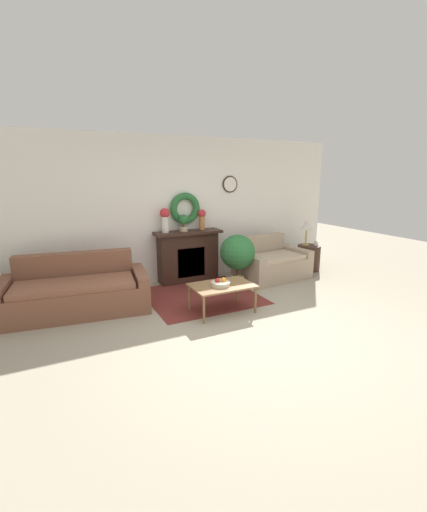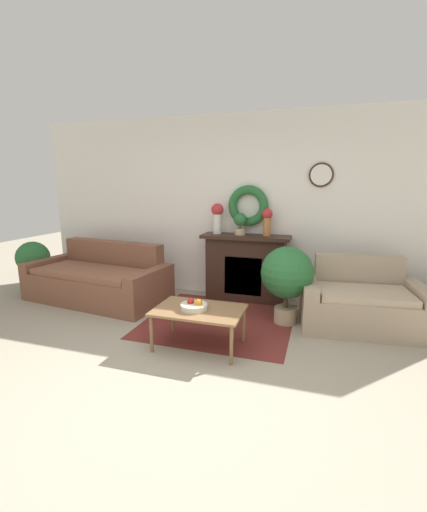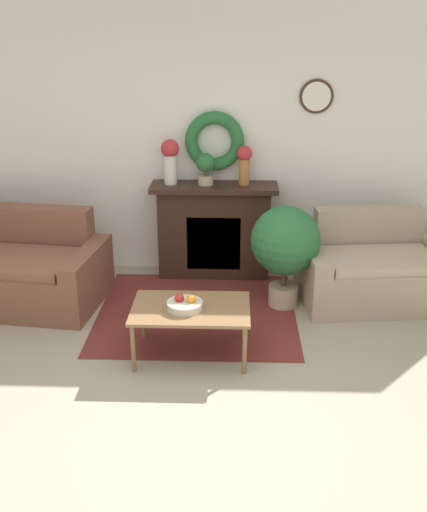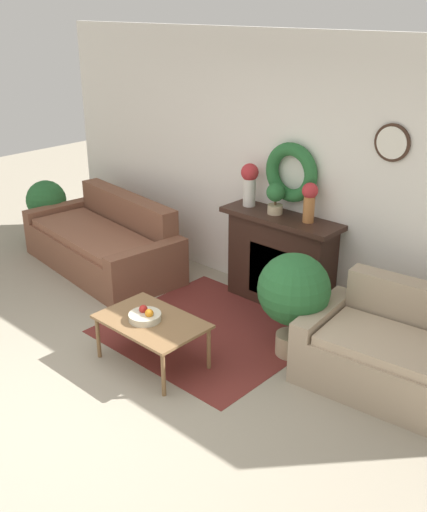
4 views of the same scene
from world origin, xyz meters
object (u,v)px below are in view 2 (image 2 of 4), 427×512
(potted_plant_on_mantel, at_px, (240,223))
(loveseat_right, at_px, (361,303))
(coffee_table, at_px, (199,312))
(vase_on_mantel_left, at_px, (217,216))
(fireplace, at_px, (245,267))
(potted_plant_floor_by_loveseat, at_px, (287,275))
(fruit_bowl, at_px, (194,306))
(couch_left, at_px, (99,280))
(vase_on_mantel_right, at_px, (267,220))
(potted_plant_floor_by_couch, at_px, (33,260))

(potted_plant_on_mantel, bearing_deg, loveseat_right, -18.33)
(coffee_table, distance_m, vase_on_mantel_left, 1.89)
(fireplace, bearing_deg, potted_plant_floor_by_loveseat, -46.95)
(fireplace, xyz_separation_m, fruit_bowl, (-0.17, -1.68, -0.03))
(couch_left, relative_size, potted_plant_on_mantel, 6.93)
(couch_left, xyz_separation_m, vase_on_mantel_right, (2.38, 0.65, 0.91))
(vase_on_mantel_right, xyz_separation_m, potted_plant_floor_by_couch, (-3.64, -0.59, -0.69))
(vase_on_mantel_left, bearing_deg, vase_on_mantel_right, 0.00)
(loveseat_right, bearing_deg, coffee_table, -152.79)
(potted_plant_on_mantel, xyz_separation_m, potted_plant_floor_by_couch, (-3.26, -0.57, -0.65))
(fireplace, distance_m, coffee_table, 1.66)
(fruit_bowl, height_order, potted_plant_floor_by_couch, potted_plant_floor_by_couch)
(potted_plant_floor_by_couch, relative_size, potted_plant_floor_by_loveseat, 0.83)
(fireplace, height_order, potted_plant_floor_by_loveseat, fireplace)
(fireplace, relative_size, fruit_bowl, 4.55)
(fruit_bowl, xyz_separation_m, potted_plant_on_mantel, (0.09, 1.67, 0.69))
(fireplace, bearing_deg, vase_on_mantel_left, 179.25)
(loveseat_right, bearing_deg, vase_on_mantel_left, 158.15)
(vase_on_mantel_left, height_order, vase_on_mantel_right, vase_on_mantel_left)
(potted_plant_on_mantel, bearing_deg, couch_left, -162.48)
(vase_on_mantel_right, relative_size, potted_plant_floor_by_loveseat, 0.40)
(couch_left, bearing_deg, coffee_table, -20.30)
(loveseat_right, height_order, potted_plant_on_mantel, potted_plant_on_mantel)
(vase_on_mantel_left, bearing_deg, fruit_bowl, -81.14)
(fruit_bowl, distance_m, potted_plant_on_mantel, 1.81)
(potted_plant_on_mantel, bearing_deg, coffee_table, -91.53)
(fruit_bowl, distance_m, potted_plant_floor_by_loveseat, 1.29)
(potted_plant_floor_by_couch, bearing_deg, fireplace, 10.00)
(couch_left, relative_size, vase_on_mantel_left, 4.90)
(couch_left, relative_size, potted_plant_floor_by_couch, 2.72)
(fruit_bowl, bearing_deg, fireplace, 84.18)
(fireplace, xyz_separation_m, vase_on_mantel_right, (0.30, 0.01, 0.71))
(fireplace, xyz_separation_m, potted_plant_on_mantel, (-0.08, -0.01, 0.66))
(vase_on_mantel_left, bearing_deg, loveseat_right, -15.79)
(coffee_table, distance_m, potted_plant_floor_by_loveseat, 1.25)
(fruit_bowl, bearing_deg, vase_on_mantel_left, 98.86)
(fruit_bowl, height_order, vase_on_mantel_left, vase_on_mantel_left)
(vase_on_mantel_left, height_order, potted_plant_floor_by_loveseat, vase_on_mantel_left)
(couch_left, xyz_separation_m, loveseat_right, (3.62, 0.09, -0.00))
(fruit_bowl, distance_m, vase_on_mantel_right, 1.90)
(vase_on_mantel_right, bearing_deg, fruit_bowl, -105.54)
(potted_plant_floor_by_couch, distance_m, potted_plant_floor_by_loveseat, 4.02)
(fireplace, height_order, coffee_table, fireplace)
(coffee_table, relative_size, vase_on_mantel_right, 2.37)
(coffee_table, bearing_deg, fireplace, 85.54)
(couch_left, xyz_separation_m, vase_on_mantel_left, (1.64, 0.65, 0.94))
(couch_left, xyz_separation_m, potted_plant_on_mantel, (1.99, 0.63, 0.86))
(potted_plant_floor_by_couch, bearing_deg, couch_left, -2.48)
(loveseat_right, height_order, potted_plant_floor_by_couch, loveseat_right)
(fruit_bowl, bearing_deg, coffee_table, 36.93)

